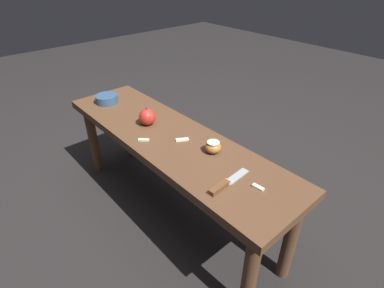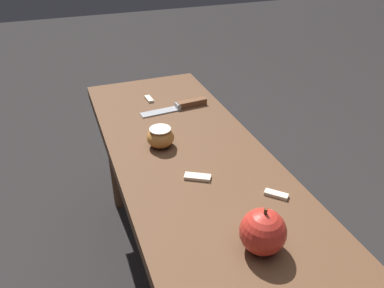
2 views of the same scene
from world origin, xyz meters
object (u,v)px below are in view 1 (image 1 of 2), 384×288
Objects in this scene: knife at (224,184)px; apple_cut at (213,147)px; wooden_bench at (170,148)px; apple_whole at (147,117)px; bowl at (107,99)px.

apple_cut is (0.19, -0.13, 0.02)m from knife.
apple_whole reaches higher than wooden_bench.
wooden_bench is 0.55m from bowl.
apple_whole is at bearing 79.97° from knife.
apple_whole is 0.41m from apple_cut.
knife is 3.04× the size of apple_cut.
knife is at bearing 170.65° from wooden_bench.
wooden_bench is 0.20m from apple_whole.
apple_cut reaches higher than wooden_bench.
apple_whole is 0.38m from bowl.
wooden_bench is 11.00× the size of bowl.
knife is 1.70× the size of bowl.
wooden_bench is at bearing -175.79° from bowl.
knife is at bearing 174.32° from apple_whole.
bowl is at bearing 4.22° from apple_whole.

